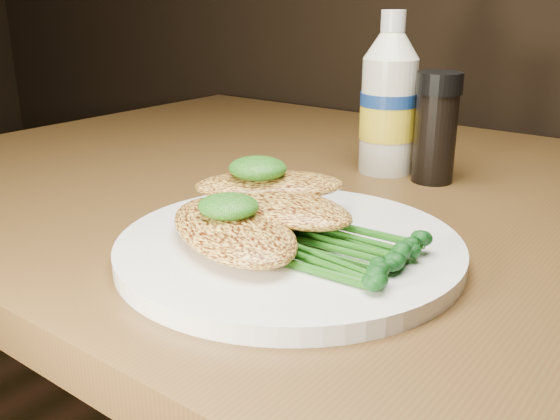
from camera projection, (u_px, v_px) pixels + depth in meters
The scene contains 9 objects.
plate at pixel (289, 247), 0.52m from camera, with size 0.29×0.29×0.01m, color white.
chicken_front at pixel (233, 229), 0.50m from camera, with size 0.16×0.09×0.03m, color #F8C04E.
chicken_mid at pixel (279, 205), 0.54m from camera, with size 0.15×0.07×0.02m, color #F8C04E.
chicken_back at pixel (270, 185), 0.57m from camera, with size 0.14×0.07×0.02m, color #F8C04E.
pesto_front at pixel (228, 206), 0.50m from camera, with size 0.05×0.05×0.02m, color #093507.
pesto_back at pixel (258, 168), 0.56m from camera, with size 0.05×0.05×0.02m, color #093507.
broccolini_bundle at pixel (334, 243), 0.48m from camera, with size 0.14×0.11×0.02m, color #1E5913, non-canonical shape.
mayo_bottle at pixel (389, 94), 0.74m from camera, with size 0.07×0.07×0.19m, color white, non-canonical shape.
pepper_grinder at pixel (436, 128), 0.71m from camera, with size 0.05×0.05×0.13m, color black, non-canonical shape.
Camera 1 is at (0.33, 0.46, 0.96)m, focal length 39.77 mm.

